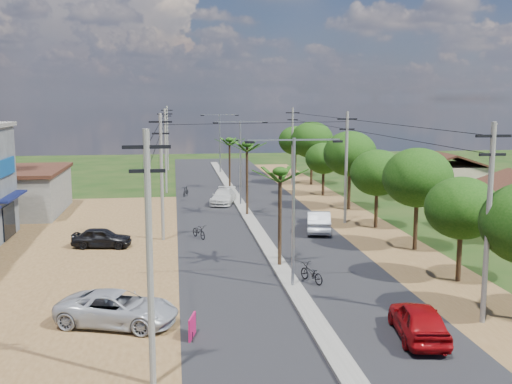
# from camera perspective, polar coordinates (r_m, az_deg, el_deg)

# --- Properties ---
(ground) EXTENTS (160.00, 160.00, 0.00)m
(ground) POSITION_cam_1_polar(r_m,az_deg,el_deg) (32.28, 3.51, -9.15)
(ground) COLOR black
(ground) RESTS_ON ground
(road) EXTENTS (12.00, 110.00, 0.04)m
(road) POSITION_cam_1_polar(r_m,az_deg,el_deg) (46.57, -0.11, -3.48)
(road) COLOR black
(road) RESTS_ON ground
(median) EXTENTS (1.00, 90.00, 0.18)m
(median) POSITION_cam_1_polar(r_m,az_deg,el_deg) (49.47, -0.57, -2.66)
(median) COLOR #605E56
(median) RESTS_ON ground
(dirt_lot_west) EXTENTS (18.00, 46.00, 0.04)m
(dirt_lot_west) POSITION_cam_1_polar(r_m,az_deg,el_deg) (40.36, -20.41, -5.99)
(dirt_lot_west) COLOR brown
(dirt_lot_west) RESTS_ON ground
(dirt_shoulder_east) EXTENTS (5.00, 90.00, 0.03)m
(dirt_shoulder_east) POSITION_cam_1_polar(r_m,az_deg,el_deg) (48.42, 9.93, -3.14)
(dirt_shoulder_east) COLOR brown
(dirt_shoulder_east) RESTS_ON ground
(low_shed) EXTENTS (10.40, 10.40, 3.95)m
(low_shed) POSITION_cam_1_polar(r_m,az_deg,el_deg) (56.67, -22.97, 0.03)
(low_shed) COLOR #605E56
(low_shed) RESTS_ON ground
(house_east_far) EXTENTS (7.60, 7.50, 4.60)m
(house_east_far) POSITION_cam_1_polar(r_m,az_deg,el_deg) (64.54, 17.09, 1.72)
(house_east_far) COLOR gray
(house_east_far) RESTS_ON ground
(tree_east_b) EXTENTS (4.00, 4.00, 5.83)m
(tree_east_b) POSITION_cam_1_polar(r_m,az_deg,el_deg) (34.30, 19.00, -1.46)
(tree_east_b) COLOR black
(tree_east_b) RESTS_ON ground
(tree_east_c) EXTENTS (4.60, 4.60, 6.83)m
(tree_east_c) POSITION_cam_1_polar(r_m,az_deg,el_deg) (40.63, 15.14, 1.33)
(tree_east_c) COLOR black
(tree_east_c) RESTS_ON ground
(tree_east_d) EXTENTS (4.20, 4.20, 6.13)m
(tree_east_d) POSITION_cam_1_polar(r_m,az_deg,el_deg) (47.07, 11.48, 1.81)
(tree_east_d) COLOR black
(tree_east_d) RESTS_ON ground
(tree_east_e) EXTENTS (4.80, 4.80, 7.14)m
(tree_east_e) POSITION_cam_1_polar(r_m,az_deg,el_deg) (54.62, 8.94, 3.62)
(tree_east_e) COLOR black
(tree_east_e) RESTS_ON ground
(tree_east_f) EXTENTS (3.80, 3.80, 5.52)m
(tree_east_f) POSITION_cam_1_polar(r_m,az_deg,el_deg) (62.30, 6.45, 3.20)
(tree_east_f) COLOR black
(tree_east_f) RESTS_ON ground
(tree_east_g) EXTENTS (5.00, 5.00, 7.38)m
(tree_east_g) POSITION_cam_1_polar(r_m,az_deg,el_deg) (70.08, 5.34, 4.95)
(tree_east_g) COLOR black
(tree_east_g) RESTS_ON ground
(tree_east_h) EXTENTS (4.40, 4.40, 6.52)m
(tree_east_h) POSITION_cam_1_polar(r_m,az_deg,el_deg) (77.85, 3.78, 4.91)
(tree_east_h) COLOR black
(tree_east_h) RESTS_ON ground
(palm_median_near) EXTENTS (2.00, 2.00, 6.15)m
(palm_median_near) POSITION_cam_1_polar(r_m,az_deg,el_deg) (34.91, 2.31, 1.55)
(palm_median_near) COLOR black
(palm_median_near) RESTS_ON ground
(palm_median_mid) EXTENTS (2.00, 2.00, 6.55)m
(palm_median_mid) POSITION_cam_1_polar(r_m,az_deg,el_deg) (50.62, -0.87, 4.24)
(palm_median_mid) COLOR black
(palm_median_mid) RESTS_ON ground
(palm_median_far) EXTENTS (2.00, 2.00, 5.85)m
(palm_median_far) POSITION_cam_1_polar(r_m,az_deg,el_deg) (66.53, -2.54, 4.79)
(palm_median_far) COLOR black
(palm_median_far) RESTS_ON ground
(streetlight_near) EXTENTS (5.10, 0.18, 8.00)m
(streetlight_near) POSITION_cam_1_polar(r_m,az_deg,el_deg) (31.13, 3.59, -0.75)
(streetlight_near) COLOR gray
(streetlight_near) RESTS_ON ground
(streetlight_mid) EXTENTS (5.10, 0.18, 8.00)m
(streetlight_mid) POSITION_cam_1_polar(r_m,az_deg,el_deg) (55.66, -1.49, 3.51)
(streetlight_mid) COLOR gray
(streetlight_mid) RESTS_ON ground
(streetlight_far) EXTENTS (5.10, 0.18, 8.00)m
(streetlight_far) POSITION_cam_1_polar(r_m,az_deg,el_deg) (80.49, -3.46, 5.15)
(streetlight_far) COLOR gray
(streetlight_far) RESTS_ON ground
(utility_pole_w_a) EXTENTS (1.60, 0.24, 9.00)m
(utility_pole_w_a) POSITION_cam_1_polar(r_m,az_deg,el_deg) (20.77, -10.11, -5.82)
(utility_pole_w_a) COLOR #605E56
(utility_pole_w_a) RESTS_ON ground
(utility_pole_w_b) EXTENTS (1.60, 0.24, 9.00)m
(utility_pole_w_b) POSITION_cam_1_polar(r_m,az_deg,el_deg) (42.42, -8.98, 1.69)
(utility_pole_w_b) COLOR #605E56
(utility_pole_w_b) RESTS_ON ground
(utility_pole_w_c) EXTENTS (1.60, 0.24, 9.00)m
(utility_pole_w_c) POSITION_cam_1_polar(r_m,az_deg,el_deg) (64.30, -8.61, 4.11)
(utility_pole_w_c) COLOR #605E56
(utility_pole_w_c) RESTS_ON ground
(utility_pole_w_d) EXTENTS (1.60, 0.24, 9.00)m
(utility_pole_w_d) POSITION_cam_1_polar(r_m,az_deg,el_deg) (85.25, -8.44, 5.26)
(utility_pole_w_d) COLOR #605E56
(utility_pole_w_d) RESTS_ON ground
(utility_pole_e_a) EXTENTS (1.60, 0.24, 9.00)m
(utility_pole_e_a) POSITION_cam_1_polar(r_m,az_deg,el_deg) (28.14, 21.26, -2.43)
(utility_pole_e_a) COLOR #605E56
(utility_pole_e_a) RESTS_ON ground
(utility_pole_e_b) EXTENTS (1.60, 0.24, 9.00)m
(utility_pole_e_b) POSITION_cam_1_polar(r_m,az_deg,el_deg) (48.33, 8.59, 2.56)
(utility_pole_e_b) COLOR #605E56
(utility_pole_e_b) RESTS_ON ground
(utility_pole_e_c) EXTENTS (1.60, 0.24, 9.00)m
(utility_pole_e_c) POSITION_cam_1_polar(r_m,az_deg,el_deg) (69.63, 3.49, 4.55)
(utility_pole_e_c) COLOR #605E56
(utility_pole_e_c) RESTS_ON ground
(car_red_near) EXTENTS (2.49, 4.78, 1.55)m
(car_red_near) POSITION_cam_1_polar(r_m,az_deg,el_deg) (26.48, 15.22, -11.79)
(car_red_near) COLOR maroon
(car_red_near) RESTS_ON ground
(car_silver_mid) EXTENTS (2.68, 5.09, 1.60)m
(car_silver_mid) POSITION_cam_1_polar(r_m,az_deg,el_deg) (45.45, 5.98, -2.83)
(car_silver_mid) COLOR #ABAEB4
(car_silver_mid) RESTS_ON ground
(car_white_far) EXTENTS (3.11, 5.20, 1.41)m
(car_white_far) POSITION_cam_1_polar(r_m,az_deg,el_deg) (57.25, -3.14, -0.47)
(car_white_far) COLOR #B7B7B3
(car_white_far) RESTS_ON ground
(car_parked_silver) EXTENTS (5.89, 4.09, 1.49)m
(car_parked_silver) POSITION_cam_1_polar(r_m,az_deg,el_deg) (27.69, -13.04, -10.84)
(car_parked_silver) COLOR #ABAEB4
(car_parked_silver) RESTS_ON ground
(car_parked_dark) EXTENTS (4.17, 2.21, 1.35)m
(car_parked_dark) POSITION_cam_1_polar(r_m,az_deg,el_deg) (41.83, -14.47, -4.27)
(car_parked_dark) COLOR black
(car_parked_dark) RESTS_ON ground
(moto_rider_east) EXTENTS (1.40, 2.08, 1.03)m
(moto_rider_east) POSITION_cam_1_polar(r_m,az_deg,el_deg) (33.13, 5.29, -7.76)
(moto_rider_east) COLOR black
(moto_rider_east) RESTS_ON ground
(moto_rider_west_a) EXTENTS (1.37, 1.99, 0.99)m
(moto_rider_west_a) POSITION_cam_1_polar(r_m,az_deg,el_deg) (43.38, -5.45, -3.80)
(moto_rider_west_a) COLOR black
(moto_rider_west_a) RESTS_ON ground
(moto_rider_west_b) EXTENTS (1.00, 1.79, 1.04)m
(moto_rider_west_b) POSITION_cam_1_polar(r_m,az_deg,el_deg) (62.04, -6.70, 0.03)
(moto_rider_west_b) COLOR black
(moto_rider_west_b) RESTS_ON ground
(roadside_sign) EXTENTS (0.36, 1.16, 0.98)m
(roadside_sign) POSITION_cam_1_polar(r_m,az_deg,el_deg) (25.89, -6.10, -12.68)
(roadside_sign) COLOR #A40F46
(roadside_sign) RESTS_ON ground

